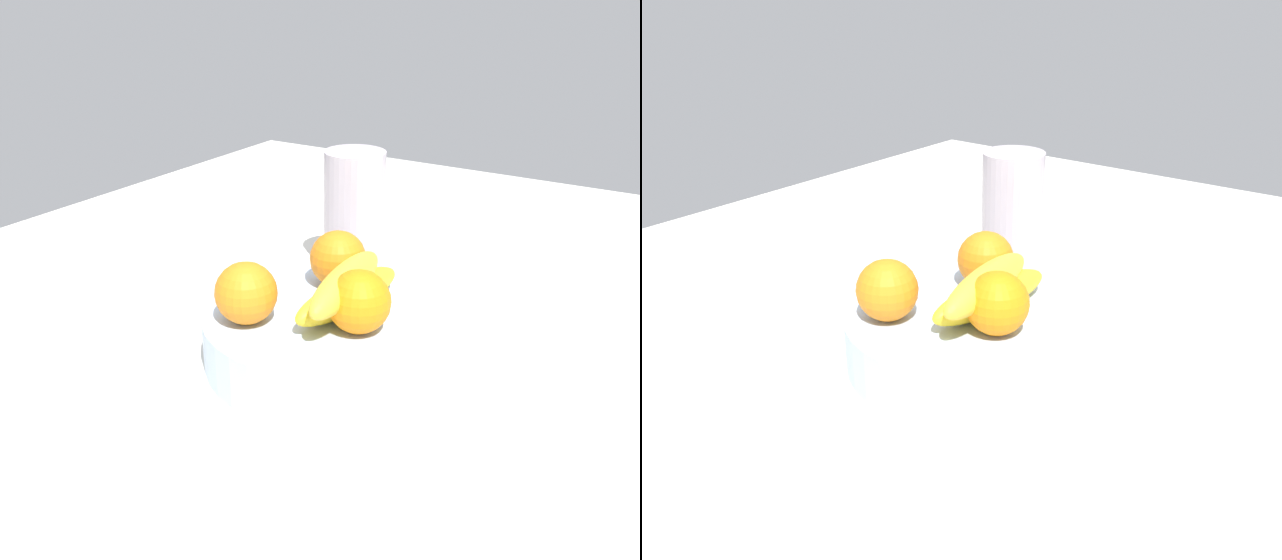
% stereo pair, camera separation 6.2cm
% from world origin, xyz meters
% --- Properties ---
extents(ground_plane, '(1.80, 1.40, 0.03)m').
position_xyz_m(ground_plane, '(0.00, 0.00, -0.01)').
color(ground_plane, silver).
extents(fruit_bowl, '(0.27, 0.27, 0.06)m').
position_xyz_m(fruit_bowl, '(0.01, -0.02, 0.03)').
color(fruit_bowl, silver).
rests_on(fruit_bowl, ground_plane).
extents(orange_front_left, '(0.07, 0.07, 0.07)m').
position_xyz_m(orange_front_left, '(-0.05, 0.04, 0.10)').
color(orange_front_left, orange).
rests_on(orange_front_left, fruit_bowl).
extents(orange_front_right, '(0.07, 0.07, 0.07)m').
position_xyz_m(orange_front_right, '(-0.00, -0.07, 0.10)').
color(orange_front_right, orange).
rests_on(orange_front_right, fruit_bowl).
extents(orange_center, '(0.07, 0.07, 0.07)m').
position_xyz_m(orange_center, '(0.09, 0.01, 0.10)').
color(orange_center, orange).
rests_on(orange_center, fruit_bowl).
extents(banana_bunch, '(0.19, 0.07, 0.06)m').
position_xyz_m(banana_bunch, '(0.03, -0.04, 0.09)').
color(banana_bunch, yellow).
rests_on(banana_bunch, fruit_bowl).
extents(thermos_tumbler, '(0.09, 0.09, 0.18)m').
position_xyz_m(thermos_tumbler, '(0.26, 0.08, 0.09)').
color(thermos_tumbler, '#BBB1BD').
rests_on(thermos_tumbler, ground_plane).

